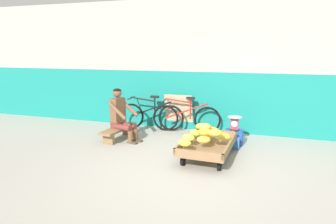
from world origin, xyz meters
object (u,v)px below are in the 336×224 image
(low_bench, at_px, (119,131))
(vendor_seated, at_px, (121,115))
(bicycle_far_left, at_px, (186,118))
(plastic_crate, at_px, (234,137))
(banana_cart, at_px, (208,145))
(weighing_scale, at_px, (235,123))
(shopping_bag, at_px, (235,143))
(sign_board, at_px, (179,112))
(bicycle_near_left, at_px, (151,116))

(low_bench, distance_m, vendor_seated, 0.38)
(low_bench, xyz_separation_m, bicycle_far_left, (1.26, 1.07, 0.15))
(vendor_seated, distance_m, plastic_crate, 2.47)
(banana_cart, bearing_deg, plastic_crate, 69.69)
(weighing_scale, height_order, bicycle_far_left, bicycle_far_left)
(low_bench, relative_size, bicycle_far_left, 0.68)
(shopping_bag, bearing_deg, vendor_seated, -176.82)
(vendor_seated, distance_m, weighing_scale, 2.44)
(banana_cart, distance_m, low_bench, 2.17)
(plastic_crate, height_order, bicycle_far_left, bicycle_far_left)
(vendor_seated, height_order, shopping_bag, vendor_seated)
(banana_cart, height_order, vendor_seated, vendor_seated)
(low_bench, xyz_separation_m, shopping_bag, (2.52, 0.12, -0.08))
(plastic_crate, bearing_deg, sign_board, 150.47)
(low_bench, bearing_deg, bicycle_far_left, 40.19)
(low_bench, xyz_separation_m, vendor_seated, (0.09, -0.02, 0.37))
(plastic_crate, distance_m, bicycle_far_left, 1.37)
(bicycle_far_left, height_order, shopping_bag, bicycle_far_left)
(weighing_scale, height_order, shopping_bag, weighing_scale)
(vendor_seated, height_order, weighing_scale, vendor_seated)
(vendor_seated, bearing_deg, plastic_crate, 11.21)
(plastic_crate, bearing_deg, bicycle_near_left, 165.26)
(weighing_scale, relative_size, sign_board, 0.34)
(plastic_crate, xyz_separation_m, weighing_scale, (0.00, -0.00, 0.30))
(low_bench, distance_m, bicycle_far_left, 1.66)
(sign_board, height_order, shopping_bag, sign_board)
(low_bench, distance_m, sign_board, 1.65)
(bicycle_near_left, height_order, bicycle_far_left, same)
(vendor_seated, bearing_deg, low_bench, 166.63)
(shopping_bag, bearing_deg, bicycle_far_left, 142.89)
(shopping_bag, bearing_deg, weighing_scale, 98.62)
(low_bench, relative_size, shopping_bag, 4.68)
(vendor_seated, relative_size, sign_board, 1.29)
(low_bench, height_order, vendor_seated, vendor_seated)
(plastic_crate, xyz_separation_m, bicycle_far_left, (-1.21, 0.61, 0.20))
(banana_cart, xyz_separation_m, weighing_scale, (0.37, 1.00, 0.21))
(low_bench, relative_size, vendor_seated, 0.99)
(plastic_crate, bearing_deg, banana_cart, -110.31)
(weighing_scale, bearing_deg, bicycle_far_left, 152.99)
(sign_board, bearing_deg, plastic_crate, -29.53)
(plastic_crate, relative_size, shopping_bag, 1.50)
(plastic_crate, bearing_deg, vendor_seated, -168.79)
(banana_cart, bearing_deg, low_bench, 165.45)
(bicycle_far_left, xyz_separation_m, sign_board, (-0.24, 0.21, 0.09))
(banana_cart, relative_size, weighing_scale, 4.92)
(low_bench, bearing_deg, weighing_scale, 10.36)
(vendor_seated, height_order, sign_board, vendor_seated)
(low_bench, distance_m, shopping_bag, 2.53)
(sign_board, bearing_deg, banana_cart, -59.32)
(low_bench, height_order, sign_board, sign_board)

